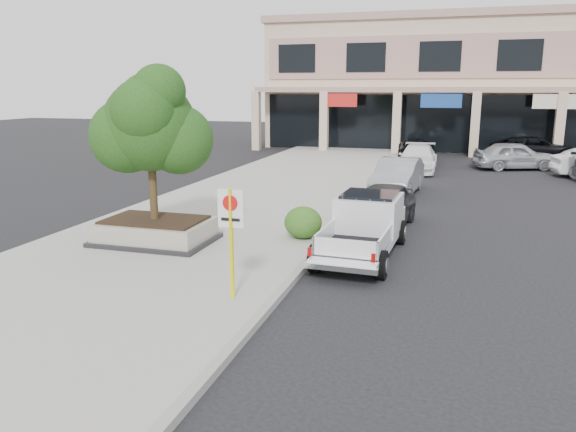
# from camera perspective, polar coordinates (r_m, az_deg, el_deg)

# --- Properties ---
(ground) EXTENTS (120.00, 120.00, 0.00)m
(ground) POSITION_cam_1_polar(r_m,az_deg,el_deg) (12.45, 6.90, -7.97)
(ground) COLOR black
(ground) RESTS_ON ground
(sidewalk) EXTENTS (8.00, 52.00, 0.15)m
(sidewalk) POSITION_cam_1_polar(r_m,az_deg,el_deg) (19.47, -6.12, -0.06)
(sidewalk) COLOR gray
(sidewalk) RESTS_ON ground
(curb) EXTENTS (0.20, 52.00, 0.15)m
(curb) POSITION_cam_1_polar(r_m,az_deg,el_deg) (18.34, 5.35, -0.85)
(curb) COLOR gray
(curb) RESTS_ON ground
(strip_mall) EXTENTS (40.55, 12.43, 9.50)m
(strip_mall) POSITION_cam_1_polar(r_m,az_deg,el_deg) (45.83, 24.88, 12.15)
(strip_mall) COLOR tan
(strip_mall) RESTS_ON ground
(planter) EXTENTS (3.20, 2.20, 0.68)m
(planter) POSITION_cam_1_polar(r_m,az_deg,el_deg) (16.27, -13.33, -1.47)
(planter) COLOR black
(planter) RESTS_ON sidewalk
(planter_tree) EXTENTS (2.90, 2.55, 4.00)m
(planter_tree) POSITION_cam_1_polar(r_m,az_deg,el_deg) (15.88, -13.18, 8.95)
(planter_tree) COLOR #302512
(planter_tree) RESTS_ON planter
(no_parking_sign) EXTENTS (0.55, 0.09, 2.30)m
(no_parking_sign) POSITION_cam_1_polar(r_m,az_deg,el_deg) (11.40, -5.80, -1.30)
(no_parking_sign) COLOR yellow
(no_parking_sign) RESTS_ON sidewalk
(hedge) EXTENTS (1.10, 0.99, 0.93)m
(hedge) POSITION_cam_1_polar(r_m,az_deg,el_deg) (16.20, 1.55, -0.66)
(hedge) COLOR #254F16
(hedge) RESTS_ON sidewalk
(pickup_truck) EXTENTS (2.07, 5.08, 1.58)m
(pickup_truck) POSITION_cam_1_polar(r_m,az_deg,el_deg) (15.01, 7.57, -1.20)
(pickup_truck) COLOR white
(pickup_truck) RESTS_ON ground
(curb_car_a) EXTENTS (2.20, 4.33, 1.41)m
(curb_car_a) POSITION_cam_1_polar(r_m,az_deg,el_deg) (18.23, 9.42, 0.98)
(curb_car_a) COLOR #2A2C2F
(curb_car_a) RESTS_ON ground
(curb_car_b) EXTENTS (1.97, 4.69, 1.51)m
(curb_car_b) POSITION_cam_1_polar(r_m,az_deg,el_deg) (24.19, 11.05, 3.95)
(curb_car_b) COLOR #95979C
(curb_car_b) RESTS_ON ground
(curb_car_c) EXTENTS (2.00, 4.84, 1.40)m
(curb_car_c) POSITION_cam_1_polar(r_m,az_deg,el_deg) (31.23, 13.02, 5.73)
(curb_car_c) COLOR white
(curb_car_c) RESTS_ON ground
(curb_car_d) EXTENTS (2.63, 4.98, 1.33)m
(curb_car_d) POSITION_cam_1_polar(r_m,az_deg,el_deg) (35.60, 12.92, 6.52)
(curb_car_d) COLOR black
(curb_car_d) RESTS_ON ground
(lot_car_a) EXTENTS (4.61, 3.09, 1.46)m
(lot_car_a) POSITION_cam_1_polar(r_m,az_deg,el_deg) (33.45, 21.96, 5.64)
(lot_car_a) COLOR #ADB2B6
(lot_car_a) RESTS_ON ground
(lot_car_d) EXTENTS (5.59, 3.37, 1.45)m
(lot_car_d) POSITION_cam_1_polar(r_m,az_deg,el_deg) (38.60, 23.78, 6.32)
(lot_car_d) COLOR black
(lot_car_d) RESTS_ON ground
(lot_car_e) EXTENTS (4.65, 2.39, 1.51)m
(lot_car_e) POSITION_cam_1_polar(r_m,az_deg,el_deg) (33.92, 22.15, 5.75)
(lot_car_e) COLOR #A0A4A8
(lot_car_e) RESTS_ON ground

